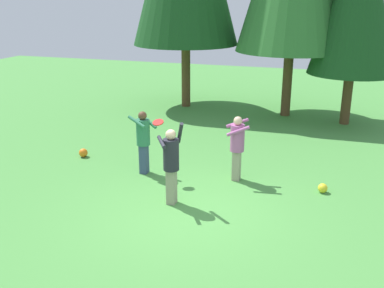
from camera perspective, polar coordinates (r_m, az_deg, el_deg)
ground_plane at (r=9.52m, az=-0.58°, el=-8.51°), size 40.00×40.00×0.00m
person_thrower at (r=9.44m, az=-2.70°, el=-2.08°), size 0.66×0.67×1.87m
person_catcher at (r=11.17m, az=-6.29°, el=0.89°), size 0.70×0.66×1.62m
person_bystander at (r=10.73m, az=5.84°, el=0.13°), size 0.66×0.61×1.61m
frisbee at (r=10.65m, az=-4.38°, el=2.80°), size 0.31×0.30×0.11m
ball_yellow at (r=10.71m, az=16.45°, el=-5.46°), size 0.22×0.22×0.22m
ball_orange at (r=12.85m, az=-13.80°, el=-1.10°), size 0.24×0.24×0.24m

